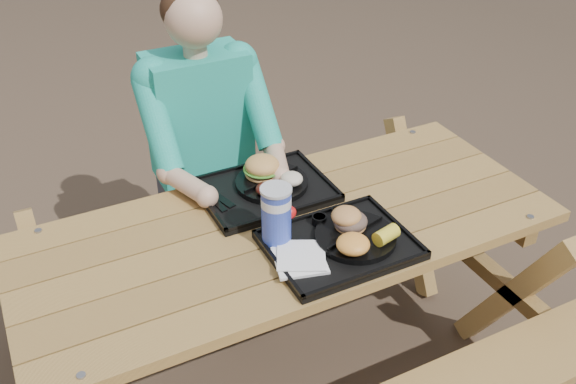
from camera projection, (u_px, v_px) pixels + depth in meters
name	position (u px, v px, depth m)	size (l,w,h in m)	color
ground	(288.00, 375.00, 2.55)	(60.00, 60.00, 0.00)	#999999
picnic_table	(288.00, 307.00, 2.34)	(1.80, 1.49, 0.75)	#999999
tray_near	(339.00, 246.00, 2.03)	(0.45, 0.35, 0.02)	black
tray_far	(265.00, 191.00, 2.29)	(0.45, 0.35, 0.02)	black
plate_near	(355.00, 237.00, 2.03)	(0.26, 0.26, 0.02)	black
plate_far	(272.00, 183.00, 2.29)	(0.26, 0.26, 0.02)	black
napkin_stack	(300.00, 259.00, 1.94)	(0.15, 0.15, 0.02)	white
soda_cup	(276.00, 216.00, 1.98)	(0.09, 0.09, 0.19)	#162EA9
condiment_bbq	(319.00, 220.00, 2.10)	(0.05, 0.05, 0.03)	black
condiment_mustard	(338.00, 213.00, 2.13)	(0.04, 0.04, 0.03)	yellow
sandwich	(351.00, 213.00, 2.03)	(0.10, 0.10, 0.11)	#CC8848
mac_cheese	(353.00, 244.00, 1.94)	(0.10, 0.10, 0.05)	#FFAC43
corn_cob	(386.00, 235.00, 1.98)	(0.08, 0.08, 0.05)	yellow
cutlery_far	(219.00, 197.00, 2.23)	(0.03, 0.15, 0.01)	black
burger	(262.00, 161.00, 2.29)	(0.13, 0.13, 0.11)	#E09D4F
baked_beans	(267.00, 189.00, 2.21)	(0.08, 0.08, 0.04)	#49140E
potato_salad	(291.00, 179.00, 2.25)	(0.08, 0.08, 0.04)	beige
diner	(205.00, 168.00, 2.64)	(0.48, 0.84, 1.28)	teal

